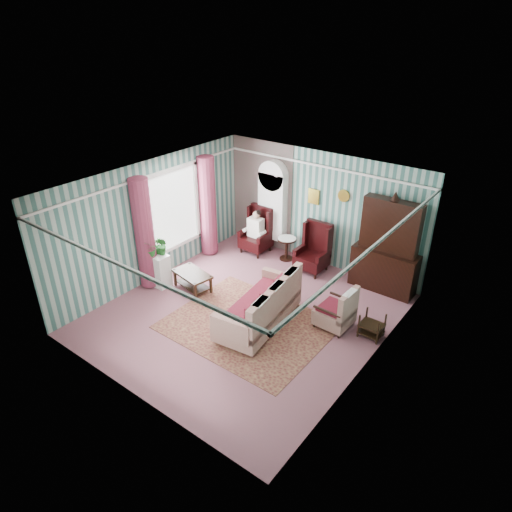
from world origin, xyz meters
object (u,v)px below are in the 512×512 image
Objects in this scene: seated_woman at (256,232)px; coffee_table at (193,281)px; bookcase at (272,211)px; plant_stand at (158,270)px; round_side_table at (287,249)px; floral_armchair at (335,308)px; dresser_hutch at (387,244)px; wingback_right at (312,249)px; sofa at (258,304)px; nest_table at (372,325)px; wingback_left at (256,231)px.

seated_woman is 2.45m from coffee_table.
bookcase is 2.80× the size of plant_stand.
round_side_table is (0.65, -0.24, -0.82)m from bookcase.
dresser_hutch is at bearing -4.06° from floral_armchair.
dresser_hutch is 2.51× the size of coffee_table.
bookcase is at bearing 165.43° from wingback_right.
dresser_hutch is 1.89× the size of wingback_right.
sofa is (-1.47, -2.85, -0.68)m from dresser_hutch.
nest_table is at bearing -70.51° from sofa.
wingback_right is 3.02m from coffee_table.
nest_table is (2.32, -1.55, -0.35)m from wingback_right.
coffee_table is (0.79, 0.33, -0.18)m from plant_stand.
dresser_hutch is at bearing 2.64° from round_side_table.
coffee_table is at bearing -90.33° from seated_woman.
round_side_table is 3.03m from floral_armchair.
wingback_left is at bearing 0.00° from seated_woman.
nest_table is at bearing -78.35° from floral_armchair.
nest_table is 0.61× the size of floral_armchair.
wingback_left is at bearing 30.86° from sofa.
round_side_table is (-0.85, 0.15, -0.33)m from wingback_right.
round_side_table is (-2.60, -0.12, -0.88)m from dresser_hutch.
sofa is (-2.04, -1.03, 0.23)m from nest_table.
seated_woman is 1.97× the size of round_side_table.
wingback_right is at bearing 47.16° from plant_stand.
bookcase is 1.07m from round_side_table.
round_side_table is at bearing 54.29° from floral_armchair.
sofa is (2.83, 0.17, 0.10)m from plant_stand.
nest_table is at bearing -28.20° from round_side_table.
seated_woman is at bearing -122.66° from bookcase.
dresser_hutch reaches higher than round_side_table.
dresser_hutch is 3.93× the size of round_side_table.
floral_armchair is at bearing -34.18° from bookcase.
round_side_table is 3.60m from nest_table.
coffee_table is (-0.26, -2.81, -0.90)m from bookcase.
coffee_table is (-0.01, -2.42, -0.37)m from seated_woman.
plant_stand is at bearing 106.17° from floral_armchair.
wingback_left and wingback_right have the same top height.
bookcase reaches higher than coffee_table.
dresser_hutch reaches higher than sofa.
coffee_table is (-2.04, 0.16, -0.28)m from sofa.
wingback_left is at bearing -122.66° from bookcase.
wingback_right is at bearing 146.25° from nest_table.
wingback_right is 2.31× the size of nest_table.
wingback_right is at bearing -10.01° from round_side_table.
round_side_table is at bearing 70.41° from coffee_table.
sofa is at bearing -4.56° from coffee_table.
wingback_right is 2.60m from sofa.
sofa reaches higher than round_side_table.
round_side_table is at bearing 151.80° from nest_table.
dresser_hutch is (3.25, -0.12, 0.06)m from bookcase.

